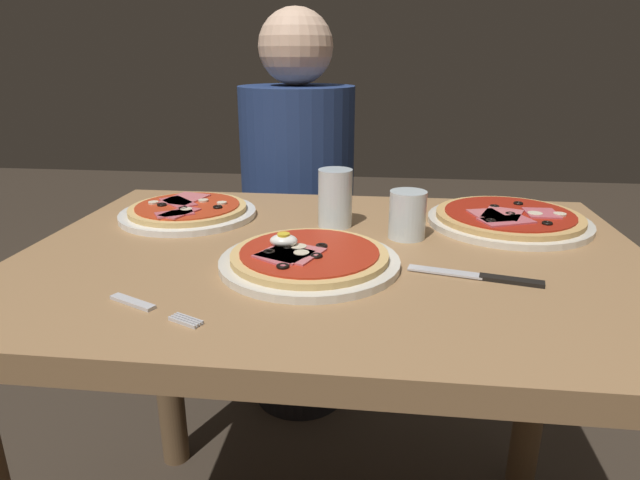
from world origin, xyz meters
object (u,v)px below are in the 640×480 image
pizza_across_left (188,211)px  water_glass_far (407,218)px  fork (147,307)px  diner_person (298,233)px  knife (484,277)px  pizza_across_right (509,219)px  pizza_foreground (308,258)px  water_glass_near (335,202)px  dining_table (333,322)px

pizza_across_left → water_glass_far: 0.44m
fork → diner_person: size_ratio=0.13×
water_glass_far → knife: size_ratio=0.44×
pizza_across_right → water_glass_far: size_ratio=3.59×
pizza_foreground → water_glass_near: size_ratio=2.57×
dining_table → pizza_across_right: 0.40m
dining_table → pizza_foreground: bearing=-113.0°
dining_table → pizza_across_left: size_ratio=3.82×
pizza_across_right → knife: bearing=-108.4°
pizza_foreground → diner_person: 0.76m
diner_person → knife: bearing=117.9°
knife → pizza_across_right: bearing=71.6°
knife → diner_person: bearing=117.9°
dining_table → fork: bearing=-131.4°
water_glass_far → fork: 0.48m
water_glass_far → diner_person: size_ratio=0.07×
pizza_foreground → dining_table: bearing=67.0°
pizza_across_left → diner_person: diner_person is taller
pizza_across_left → fork: bearing=-77.3°
dining_table → water_glass_far: 0.23m
pizza_across_left → water_glass_near: bearing=-4.9°
water_glass_near → dining_table: bearing=-86.0°
pizza_foreground → fork: size_ratio=1.89×
water_glass_far → knife: bearing=-59.0°
water_glass_far → knife: (0.11, -0.18, -0.03)m
pizza_across_left → pizza_across_right: size_ratio=0.89×
dining_table → fork: 0.36m
knife → pizza_foreground: bearing=175.3°
dining_table → knife: bearing=-22.6°
pizza_across_right → fork: pizza_across_right is taller
fork → knife: (0.45, 0.15, 0.00)m
dining_table → pizza_across_right: bearing=29.3°
pizza_across_left → knife: (0.54, -0.26, -0.01)m
water_glass_near → water_glass_far: size_ratio=1.28×
knife → diner_person: 0.86m
pizza_across_right → water_glass_near: (-0.33, -0.04, 0.04)m
water_glass_near → knife: bearing=-44.0°
water_glass_far → knife: water_glass_far is taller
pizza_foreground → knife: pizza_foreground is taller
pizza_foreground → water_glass_far: 0.22m
pizza_across_left → fork: (0.09, -0.41, -0.01)m
fork → water_glass_near: bearing=61.5°
water_glass_near → diner_person: bearing=106.7°
pizza_foreground → water_glass_near: bearing=83.9°
fork → dining_table: bearing=48.6°
pizza_across_left → water_glass_near: 0.30m
pizza_across_right → fork: (-0.54, -0.43, -0.01)m
pizza_across_left → pizza_across_right: 0.63m
pizza_across_left → pizza_across_right: bearing=1.7°
diner_person → pizza_across_right: bearing=136.3°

